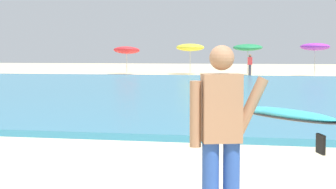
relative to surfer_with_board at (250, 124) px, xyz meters
The scene contains 7 objects.
sea 19.21m from the surfer_with_board, 94.38° to the left, with size 120.00×28.00×0.14m, color teal.
surfer_with_board is the anchor object (origin of this frame).
beach_umbrella_0 38.32m from the surfer_with_board, 107.67° to the left, with size 2.03×2.07×2.25m.
beach_umbrella_1 38.26m from the surfer_with_board, 100.29° to the left, with size 2.18×2.19×2.40m.
beach_umbrella_2 36.69m from the surfer_with_board, 93.64° to the left, with size 2.19×2.22×2.39m.
beach_umbrella_3 35.44m from the surfer_with_board, 86.05° to the left, with size 2.07×2.10×2.42m.
beachgoer_near_row_right 34.47m from the surfer_with_board, 93.37° to the left, with size 0.32×0.20×1.58m.
Camera 1 is at (1.74, -5.48, 1.66)m, focal length 59.18 mm.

